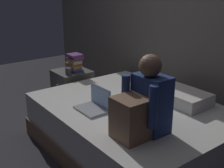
% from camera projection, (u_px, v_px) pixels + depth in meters
% --- Properties ---
extents(ground_plane, '(8.00, 8.00, 0.00)m').
position_uv_depth(ground_plane, '(97.00, 150.00, 3.12)').
color(ground_plane, '#2D2D33').
extents(wall_back, '(5.60, 0.10, 2.70)m').
position_uv_depth(wall_back, '(183.00, 12.00, 3.36)').
color(wall_back, slate).
rests_on(wall_back, ground_plane).
extents(bed, '(2.00, 1.50, 0.50)m').
position_uv_depth(bed, '(132.00, 128.00, 3.06)').
color(bed, '#7A6047').
rests_on(bed, ground_plane).
extents(nightstand, '(0.44, 0.46, 0.55)m').
position_uv_depth(nightstand, '(73.00, 90.00, 4.06)').
color(nightstand, '#474442').
rests_on(nightstand, ground_plane).
extents(person_sitting, '(0.39, 0.44, 0.66)m').
position_uv_depth(person_sitting, '(143.00, 105.00, 2.36)').
color(person_sitting, navy).
rests_on(person_sitting, bed).
extents(laptop, '(0.32, 0.23, 0.22)m').
position_uv_depth(laptop, '(95.00, 104.00, 2.87)').
color(laptop, '#9EA0A5').
rests_on(laptop, bed).
extents(pillow, '(0.56, 0.36, 0.13)m').
position_uv_depth(pillow, '(181.00, 97.00, 3.03)').
color(pillow, silver).
rests_on(pillow, bed).
extents(book_stack, '(0.23, 0.17, 0.23)m').
position_uv_depth(book_stack, '(74.00, 62.00, 3.93)').
color(book_stack, '#284C84').
rests_on(book_stack, nightstand).
extents(mug, '(0.08, 0.08, 0.09)m').
position_uv_depth(mug, '(68.00, 71.00, 3.79)').
color(mug, '#3D3D42').
rests_on(mug, nightstand).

